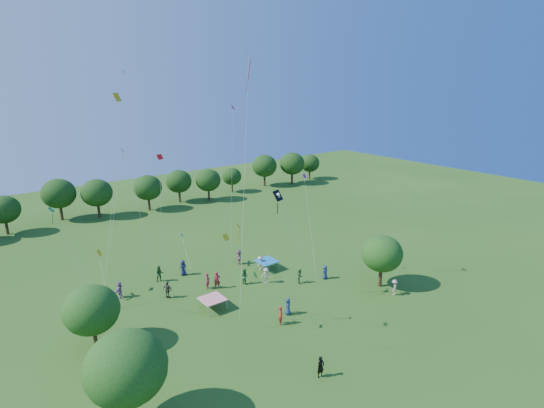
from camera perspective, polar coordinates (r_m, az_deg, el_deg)
The scene contains 38 objects.
ground at distance 32.91m, azimuth 16.50°, elevation -24.50°, with size 160.00×160.00×0.00m, color #305B1B.
near_tree_west at distance 29.23m, azimuth -19.02°, elevation -20.13°, with size 5.10×5.10×6.53m.
near_tree_north at distance 38.05m, azimuth -23.10°, elevation -12.97°, with size 4.45×4.45×5.42m.
near_tree_east at distance 46.24m, azimuth 14.58°, elevation -6.48°, with size 4.30×4.30×5.68m.
treeline at distance 73.84m, azimuth -21.08°, elevation 1.70°, with size 88.01×8.77×6.77m.
tent_red_stripe at distance 42.06m, azimuth -8.03°, elevation -12.53°, with size 2.20×2.20×1.10m.
tent_blue at distance 49.70m, azimuth -0.72°, elevation -7.68°, with size 2.20×2.20×1.10m.
man_in_black at distance 33.70m, azimuth 6.57°, elevation -20.93°, with size 0.63×0.40×1.68m, color black.
crowd_person_0 at distance 47.94m, azimuth 7.15°, elevation -9.08°, with size 0.78×0.42×1.57m, color navy.
crowd_person_1 at distance 45.82m, azimuth -7.40°, elevation -10.14°, with size 0.69×0.44×1.85m, color maroon.
crowd_person_2 at distance 46.74m, azimuth 3.78°, elevation -9.65°, with size 0.79×0.43×1.60m, color #2C5825.
crowd_person_3 at distance 49.72m, azimuth -1.60°, elevation -7.93°, with size 1.09×0.49×1.67m, color #BFA899.
crowd_person_4 at distance 44.86m, azimuth -13.85°, elevation -11.14°, with size 1.06×0.48×1.80m, color #413934.
crowd_person_5 at distance 46.35m, azimuth -19.83°, elevation -10.78°, with size 1.63×0.58×1.75m, color #A460A5.
crowd_person_6 at distance 40.89m, azimuth 2.15°, elevation -13.58°, with size 0.83×0.45×1.68m, color navy.
crowd_person_7 at distance 45.95m, azimuth -8.64°, elevation -10.17°, with size 0.66×0.43×1.78m, color maroon.
crowd_person_8 at distance 48.48m, azimuth -14.87°, elevation -9.07°, with size 0.90×0.48×1.82m, color #264D21.
crowd_person_9 at distance 46.58m, azimuth -0.79°, elevation -9.59°, with size 1.16×0.52×1.77m, color #AFA58C.
crowd_person_10 at distance 43.63m, azimuth -24.89°, elevation -13.12°, with size 1.03×0.47×1.75m, color #3F3A32.
crowd_person_11 at distance 51.28m, azimuth -4.44°, elevation -7.10°, with size 1.71×0.61×1.84m, color #A05D84.
crowd_person_12 at distance 49.40m, azimuth -11.87°, elevation -8.38°, with size 0.89×0.48×1.79m, color #1B1D51.
crowd_person_13 at distance 39.39m, azimuth 1.18°, elevation -14.75°, with size 0.66×0.43×1.77m, color maroon.
crowd_person_14 at distance 46.57m, azimuth -3.72°, elevation -9.67°, with size 0.85×0.46×1.72m, color #2A632F.
crowd_person_15 at distance 46.00m, azimuth 16.12°, elevation -10.71°, with size 1.08×0.49×1.66m, color #A49083.
pirate_kite at distance 39.45m, azimuth 0.96°, elevation 0.88°, with size 4.81×2.15×10.07m.
red_high_kite at distance 39.56m, azimuth -3.38°, elevation 13.49°, with size 6.26×7.03×22.61m.
small_kite_0 at distance 32.64m, azimuth -14.68°, elevation -1.89°, with size 3.23×9.26×15.31m.
small_kite_1 at distance 33.47m, azimuth -18.77°, elevation 6.35°, with size 3.72×5.01×19.05m.
small_kite_2 at distance 46.30m, azimuth -22.16°, elevation -6.45°, with size 1.13×4.12×3.52m.
small_kite_3 at distance 36.52m, azimuth -1.50°, elevation -10.10°, with size 4.71×0.54×4.49m.
small_kite_4 at distance 49.95m, azimuth -11.87°, elevation -4.70°, with size 1.15×3.87×2.89m.
small_kite_5 at distance 45.85m, azimuth 4.73°, elevation 0.70°, with size 2.10×4.43×10.14m.
small_kite_6 at distance 43.37m, azimuth -20.00°, elevation 2.71°, with size 4.27×2.76×13.63m.
small_kite_7 at distance 41.96m, azimuth -20.20°, elevation 6.21°, with size 4.69×1.77×20.84m.
small_kite_8 at distance 43.28m, azimuth -5.38°, elevation 6.70°, with size 0.74×0.95×17.58m.
small_kite_9 at distance 36.11m, azimuth -2.77°, elevation -5.66°, with size 5.57×1.61×8.50m.
small_kite_10 at distance 40.13m, azimuth -6.23°, elevation -5.15°, with size 1.49×2.32×6.14m.
small_kite_11 at distance 43.75m, azimuth -26.86°, elevation -2.32°, with size 2.60×3.42×8.74m.
Camera 1 is at (-21.22, -13.73, 21.08)m, focal length 28.00 mm.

